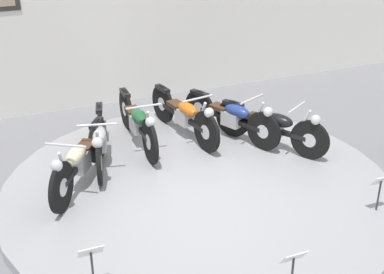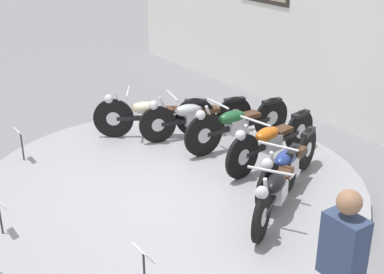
{
  "view_description": "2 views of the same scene",
  "coord_description": "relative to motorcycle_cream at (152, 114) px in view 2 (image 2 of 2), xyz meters",
  "views": [
    {
      "loc": [
        -2.56,
        -5.85,
        3.92
      ],
      "look_at": [
        -0.06,
        0.09,
        0.85
      ],
      "focal_mm": 50.0,
      "sensor_mm": 36.0,
      "label": 1
    },
    {
      "loc": [
        5.64,
        -3.55,
        3.66
      ],
      "look_at": [
        0.14,
        0.26,
        0.8
      ],
      "focal_mm": 50.0,
      "sensor_mm": 36.0,
      "label": 2
    }
  ],
  "objects": [
    {
      "name": "ground_plane",
      "position": [
        1.49,
        -0.59,
        -0.55
      ],
      "size": [
        60.0,
        60.0,
        0.0
      ],
      "primitive_type": "plane",
      "color": "slate"
    },
    {
      "name": "display_platform",
      "position": [
        1.49,
        -0.59,
        -0.48
      ],
      "size": [
        5.39,
        5.39,
        0.16
      ],
      "primitive_type": "cylinder",
      "color": "#99999E",
      "rests_on": "ground_plane"
    },
    {
      "name": "back_wall",
      "position": [
        1.49,
        3.27,
        1.67
      ],
      "size": [
        14.0,
        0.22,
        4.45
      ],
      "color": "white",
      "rests_on": "ground_plane"
    },
    {
      "name": "motorcycle_cream",
      "position": [
        0.0,
        0.0,
        0.0
      ],
      "size": [
        1.14,
        1.72,
        0.81
      ],
      "color": "black",
      "rests_on": "display_platform"
    },
    {
      "name": "motorcycle_silver",
      "position": [
        0.41,
        0.56,
        -0.02
      ],
      "size": [
        0.64,
        1.92,
        0.78
      ],
      "color": "black",
      "rests_on": "display_platform"
    },
    {
      "name": "motorcycle_green",
      "position": [
        1.1,
        0.9,
        0.0
      ],
      "size": [
        0.54,
        2.02,
        0.81
      ],
      "color": "black",
      "rests_on": "display_platform"
    },
    {
      "name": "motorcycle_orange",
      "position": [
        1.89,
        0.9,
        -0.0
      ],
      "size": [
        0.54,
        1.99,
        0.8
      ],
      "color": "black",
      "rests_on": "display_platform"
    },
    {
      "name": "motorcycle_blue",
      "position": [
        2.58,
        0.57,
        -0.02
      ],
      "size": [
        0.83,
        1.83,
        0.79
      ],
      "color": "black",
      "rests_on": "display_platform"
    },
    {
      "name": "motorcycle_black",
      "position": [
        2.99,
        -0.0,
        -0.02
      ],
      "size": [
        1.06,
        1.71,
        0.78
      ],
      "color": "black",
      "rests_on": "display_platform"
    },
    {
      "name": "info_placard_front_left",
      "position": [
        -0.33,
        -2.07,
        -0.03
      ],
      "size": [
        0.26,
        0.11,
        0.51
      ],
      "color": "#333338",
      "rests_on": "display_platform"
    },
    {
      "name": "info_placard_front_right",
      "position": [
        3.32,
        -2.07,
        -0.03
      ],
      "size": [
        0.26,
        0.11,
        0.51
      ],
      "color": "#333338",
      "rests_on": "display_platform"
    },
    {
      "name": "visitor_standing",
      "position": [
        4.79,
        -0.99,
        0.35
      ],
      "size": [
        0.36,
        0.22,
        1.61
      ],
      "color": "#6B6051",
      "rests_on": "ground_plane"
    }
  ]
}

